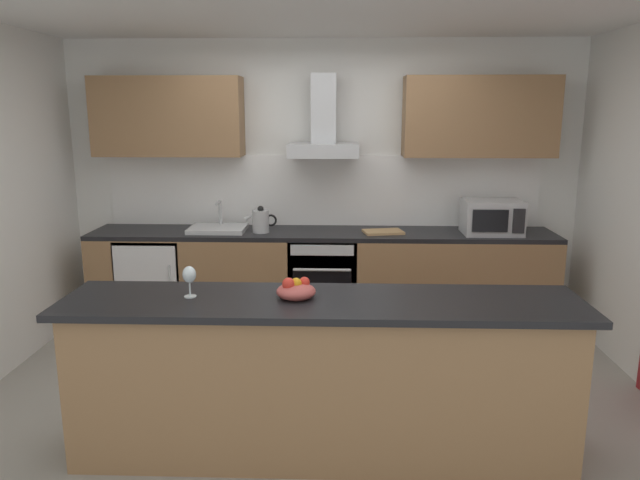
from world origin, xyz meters
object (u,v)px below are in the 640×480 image
(refrigerator, at_px, (156,281))
(chopping_board, at_px, (383,232))
(oven, at_px, (323,279))
(wine_glass, at_px, (189,276))
(sink, at_px, (218,228))
(kettle, at_px, (261,221))
(fruit_bowl, at_px, (296,290))
(microwave, at_px, (492,217))
(range_hood, at_px, (324,131))

(refrigerator, xyz_separation_m, chopping_board, (2.07, -0.02, 0.49))
(oven, height_order, wine_glass, wine_glass)
(oven, xyz_separation_m, sink, (-0.95, 0.01, 0.47))
(sink, xyz_separation_m, wine_glass, (0.26, -2.07, 0.14))
(wine_glass, xyz_separation_m, chopping_board, (1.22, 2.04, -0.16))
(kettle, height_order, fruit_bowl, kettle)
(oven, xyz_separation_m, kettle, (-0.55, -0.03, 0.55))
(sink, height_order, fruit_bowl, sink)
(microwave, height_order, chopping_board, microwave)
(kettle, xyz_separation_m, range_hood, (0.55, 0.16, 0.78))
(microwave, relative_size, wine_glass, 2.81)
(wine_glass, relative_size, fruit_bowl, 0.81)
(chopping_board, bearing_deg, sink, 178.66)
(wine_glass, bearing_deg, chopping_board, 59.10)
(range_hood, bearing_deg, kettle, -163.55)
(range_hood, bearing_deg, chopping_board, -16.00)
(kettle, height_order, range_hood, range_hood)
(kettle, relative_size, fruit_bowl, 1.31)
(microwave, distance_m, range_hood, 1.66)
(sink, bearing_deg, kettle, -6.44)
(oven, height_order, kettle, kettle)
(microwave, height_order, wine_glass, microwave)
(microwave, bearing_deg, fruit_bowl, -127.93)
(fruit_bowl, bearing_deg, sink, 112.61)
(oven, distance_m, range_hood, 1.33)
(range_hood, bearing_deg, microwave, -6.06)
(refrigerator, distance_m, microwave, 3.09)
(kettle, distance_m, fruit_bowl, 2.07)
(oven, height_order, chopping_board, chopping_board)
(sink, distance_m, wine_glass, 2.09)
(refrigerator, relative_size, fruit_bowl, 3.86)
(range_hood, height_order, fruit_bowl, range_hood)
(refrigerator, bearing_deg, oven, 0.10)
(kettle, bearing_deg, oven, 3.49)
(refrigerator, height_order, fruit_bowl, fruit_bowl)
(microwave, bearing_deg, kettle, -179.84)
(refrigerator, bearing_deg, chopping_board, -0.58)
(range_hood, xyz_separation_m, chopping_board, (0.53, -0.15, -0.88))
(sink, height_order, wine_glass, sink)
(refrigerator, relative_size, wine_glass, 4.78)
(oven, distance_m, chopping_board, 0.70)
(microwave, bearing_deg, range_hood, 173.94)
(wine_glass, relative_size, chopping_board, 0.52)
(oven, xyz_separation_m, fruit_bowl, (-0.09, -2.05, 0.53))
(sink, height_order, kettle, sink)
(kettle, bearing_deg, sink, 173.56)
(oven, distance_m, kettle, 0.78)
(oven, relative_size, refrigerator, 0.94)
(kettle, bearing_deg, wine_glass, -93.69)
(refrigerator, bearing_deg, sink, 1.33)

